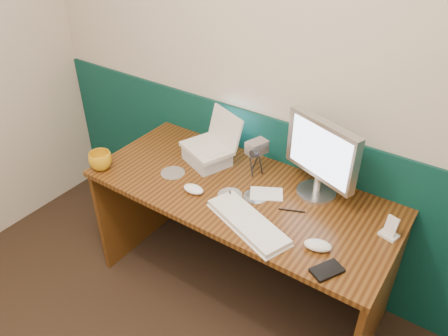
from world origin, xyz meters
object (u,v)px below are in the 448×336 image
Objects in this scene: monitor at (321,159)px; mug at (100,161)px; desk at (239,243)px; laptop at (206,133)px; keyboard at (248,223)px; camcorder at (256,159)px.

monitor is 3.33× the size of mug.
desk is 0.70m from monitor.
laptop is at bearing 159.20° from desk.
monitor reaches higher than laptop.
desk is 3.83× the size of monitor.
laptop is (-0.30, 0.11, 0.57)m from desk.
laptop reaches higher than mug.
camcorder is at bearing 136.73° from keyboard.
camcorder reaches higher than desk.
desk is 0.50m from camcorder.
camcorder is at bearing 94.15° from desk.
camcorder is (-0.18, 0.38, 0.08)m from keyboard.
monitor reaches higher than mug.
keyboard is at bearing -50.26° from desk.
monitor is (0.33, 0.19, 0.58)m from desk.
laptop is 0.59m from keyboard.
mug is at bearing -160.20° from desk.
mug is at bearing -130.51° from camcorder.
laptop is 0.31m from camcorder.
monitor is (0.63, 0.08, 0.02)m from laptop.
laptop is 2.12× the size of mug.
keyboard reaches higher than desk.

